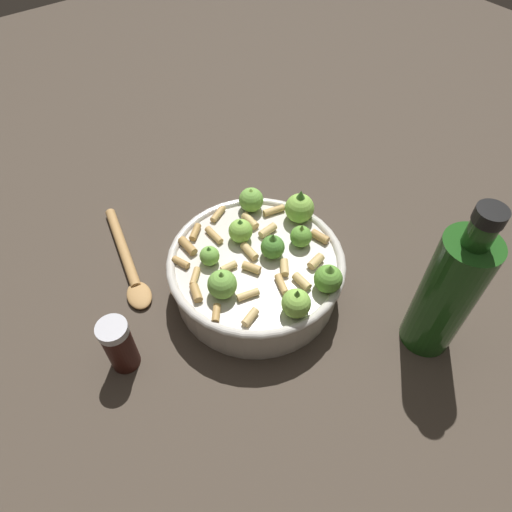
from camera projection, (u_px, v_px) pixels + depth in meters
ground_plane at (256, 288)px, 0.70m from camera, size 2.40×2.40×0.00m
cooking_pan at (258, 269)px, 0.66m from camera, size 0.25×0.25×0.12m
pepper_shaker at (119, 345)px, 0.58m from camera, size 0.04×0.04×0.09m
olive_oil_bottle at (447, 293)px, 0.56m from camera, size 0.07×0.07×0.25m
wooden_spoon at (128, 262)px, 0.72m from camera, size 0.07×0.22×0.02m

